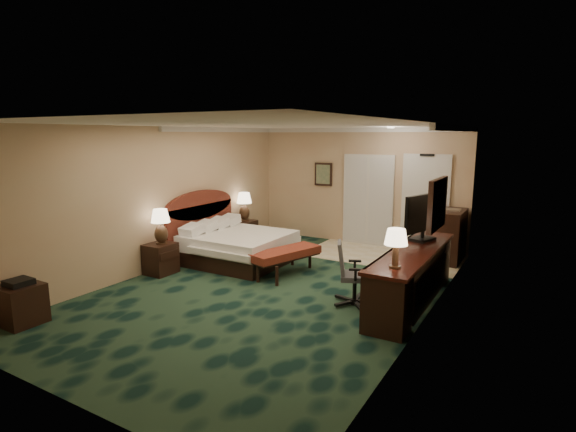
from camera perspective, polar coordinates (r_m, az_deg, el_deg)
The scene contains 25 objects.
floor at distance 7.64m, azimuth -1.84°, elevation -9.19°, with size 5.00×7.50×0.00m, color black.
ceiling at distance 7.20m, azimuth -1.96°, elevation 11.51°, with size 5.00×7.50×0.00m, color white.
wall_back at distance 10.63m, azimuth 8.97°, elevation 3.72°, with size 5.00×0.00×2.70m, color tan.
wall_front at distance 4.66m, azimuth -27.47°, elevation -5.83°, with size 5.00×0.00×2.70m, color tan.
wall_left at distance 8.87m, azimuth -15.70°, elevation 2.16°, with size 0.00×7.50×2.70m, color tan.
wall_right at distance 6.35m, azimuth 17.56°, elevation -1.07°, with size 0.00×7.50×2.70m, color tan.
crown_molding at distance 7.20m, azimuth -1.96°, elevation 11.11°, with size 5.00×7.50×0.10m, color silver, non-canonical shape.
tile_patch at distance 9.79m, azimuth 11.83°, elevation -4.96°, with size 3.20×1.70×0.01m, color beige.
headboard at distance 9.65m, azimuth -11.01°, elevation -0.92°, with size 0.12×2.00×1.40m, color #541911, non-canonical shape.
entry_door at distance 10.18m, azimuth 16.99°, elevation 1.40°, with size 1.02×0.06×2.18m, color silver.
closet_doors at distance 10.54m, azimuth 10.10°, elevation 1.99°, with size 1.20×0.06×2.10m, color silver.
wall_art at distance 10.93m, azimuth 4.51°, elevation 5.31°, with size 0.45×0.06×0.55m, color #43654F.
wall_mirror at distance 6.90m, azimuth 18.45°, elevation 1.45°, with size 0.05×0.95×0.75m, color white.
bed at distance 9.13m, azimuth -6.26°, elevation -4.01°, with size 1.88×1.75×0.60m, color white.
nightstand_near at distance 8.67m, azimuth -15.87°, elevation -5.23°, with size 0.45×0.52×0.57m, color black.
nightstand_far at distance 10.63m, azimuth -5.53°, elevation -2.07°, with size 0.44×0.51×0.56m, color black.
lamp_near at distance 8.52m, azimuth -15.85°, elevation -1.30°, with size 0.34×0.34×0.65m, color black, non-canonical shape.
lamp_far at distance 10.56m, azimuth -5.57°, elevation 1.21°, with size 0.35×0.35×0.66m, color black, non-canonical shape.
bed_bench at distance 8.29m, azimuth -0.36°, elevation -5.86°, with size 0.49×1.41×0.48m, color maroon.
side_table at distance 7.20m, azimuth -30.78°, elevation -9.61°, with size 0.51×0.51×0.55m, color black.
desk at distance 7.13m, azimuth 15.47°, elevation -7.45°, with size 0.63×2.91×0.84m, color black.
tv at distance 7.60m, azimuth 16.82°, elevation -0.20°, with size 0.08×0.98×0.77m, color black.
desk_lamp at distance 5.98m, azimuth 13.52°, elevation -3.99°, with size 0.30×0.30×0.53m, color black, non-canonical shape.
desk_chair at distance 6.89m, azimuth 8.51°, elevation -7.24°, with size 0.56×0.53×0.97m, color #484848, non-canonical shape.
minibar at distance 9.65m, azimuth 19.70°, elevation -2.39°, with size 0.55×1.00×1.05m, color black.
Camera 1 is at (3.84, -6.09, 2.55)m, focal length 28.00 mm.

